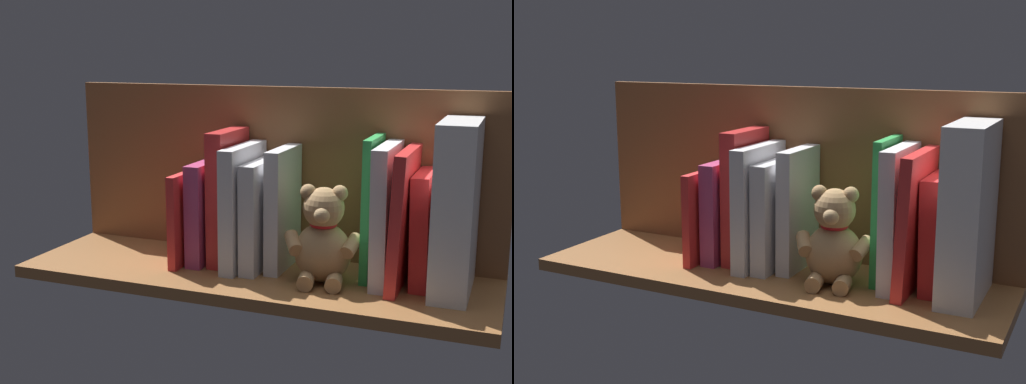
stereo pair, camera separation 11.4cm
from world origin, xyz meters
TOP-DOWN VIEW (x-y plane):
  - ground_plane at (0.00, 0.00)cm, footprint 86.69×28.30cm
  - shelf_back_panel at (0.00, -11.90)cm, footprint 86.69×1.50cm
  - dictionary_thick_white at (-34.72, -2.01)cm, footprint 6.23×17.28cm
  - book_0 at (-29.36, -4.22)cm, footprint 3.46×13.06cm
  - book_1 at (-26.15, -2.12)cm, footprint 2.82×17.25cm
  - book_2 at (-23.07, -3.01)cm, footprint 2.99×15.49cm
  - book_3 at (-20.21, -4.71)cm, footprint 1.50×12.07cm
  - teddy_bear at (-13.03, 1.41)cm, footprint 13.81×12.30cm
  - book_4 at (-3.81, -4.00)cm, footprint 2.68×13.49cm
  - book_5 at (-0.21, -2.88)cm, footprint 3.06×15.74cm
  - book_6 at (3.47, -2.34)cm, footprint 2.85×16.83cm
  - book_7 at (7.23, -3.94)cm, footprint 3.19×13.62cm
  - book_8 at (11.09, -3.33)cm, footprint 3.04×14.84cm
  - book_9 at (14.16, -2.20)cm, footprint 1.60×17.10cm

SIDE VIEW (x-z plane):
  - ground_plane at x=0.00cm, z-range -2.20..0.00cm
  - teddy_bear at x=-13.03cm, z-range -1.04..16.26cm
  - book_9 at x=14.16cm, z-range 0.00..17.48cm
  - book_8 at x=11.09cm, z-range 0.00..19.25cm
  - book_0 at x=-29.36cm, z-range -0.03..19.65cm
  - book_5 at x=-0.21cm, z-range 0.00..20.12cm
  - book_4 at x=-3.81cm, z-range 0.00..22.43cm
  - book_6 at x=3.47cm, z-range 0.00..22.79cm
  - book_1 at x=-26.15cm, z-range -0.03..23.70cm
  - book_2 at x=-23.07cm, z-range -0.01..24.17cm
  - book_3 at x=-20.21cm, z-range 0.00..25.18cm
  - book_7 at x=7.23cm, z-range 0.00..25.24cm
  - dictionary_thick_white at x=-34.72cm, z-range 0.00..28.83cm
  - shelf_back_panel at x=0.00cm, z-range 0.00..33.00cm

